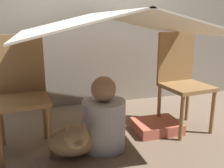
{
  "coord_description": "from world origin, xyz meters",
  "views": [
    {
      "loc": [
        -0.59,
        -1.81,
        1.06
      ],
      "look_at": [
        0.0,
        0.2,
        0.52
      ],
      "focal_mm": 40.0,
      "sensor_mm": 36.0,
      "label": 1
    }
  ],
  "objects_px": {
    "dog": "(75,140)",
    "person_front": "(104,120)",
    "chair_right": "(182,77)",
    "chair_left": "(21,89)"
  },
  "relations": [
    {
      "from": "chair_right",
      "to": "person_front",
      "type": "bearing_deg",
      "value": -172.23
    },
    {
      "from": "chair_right",
      "to": "person_front",
      "type": "distance_m",
      "value": 0.91
    },
    {
      "from": "dog",
      "to": "chair_right",
      "type": "bearing_deg",
      "value": 15.37
    },
    {
      "from": "chair_right",
      "to": "person_front",
      "type": "height_order",
      "value": "chair_right"
    },
    {
      "from": "dog",
      "to": "person_front",
      "type": "bearing_deg",
      "value": 19.17
    },
    {
      "from": "person_front",
      "to": "chair_left",
      "type": "bearing_deg",
      "value": 161.57
    },
    {
      "from": "chair_left",
      "to": "chair_right",
      "type": "xyz_separation_m",
      "value": [
        1.49,
        -0.0,
        0.0
      ]
    },
    {
      "from": "chair_right",
      "to": "dog",
      "type": "xyz_separation_m",
      "value": [
        -1.11,
        -0.3,
        -0.36
      ]
    },
    {
      "from": "chair_left",
      "to": "person_front",
      "type": "relative_size",
      "value": 1.52
    },
    {
      "from": "chair_right",
      "to": "dog",
      "type": "relative_size",
      "value": 2.41
    }
  ]
}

